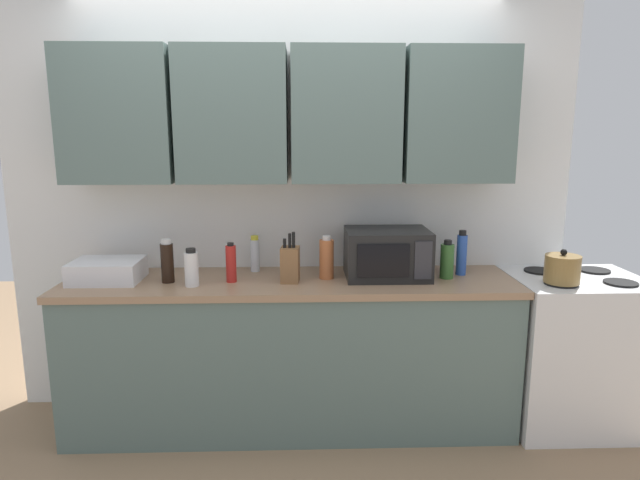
% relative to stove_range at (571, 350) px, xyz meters
% --- Properties ---
extents(wall_back_with_cabinets, '(3.46, 0.38, 2.60)m').
position_rel_stove_range_xyz_m(wall_back_with_cabinets, '(-1.68, 0.25, 1.13)').
color(wall_back_with_cabinets, white).
rests_on(wall_back_with_cabinets, ground_plane).
extents(counter_run, '(2.59, 0.63, 0.90)m').
position_rel_stove_range_xyz_m(counter_run, '(-1.68, 0.02, -0.00)').
color(counter_run, slate).
rests_on(counter_run, ground_plane).
extents(stove_range, '(0.76, 0.64, 0.91)m').
position_rel_stove_range_xyz_m(stove_range, '(0.00, 0.00, 0.00)').
color(stove_range, silver).
rests_on(stove_range, ground_plane).
extents(kettle, '(0.19, 0.19, 0.19)m').
position_rel_stove_range_xyz_m(kettle, '(-0.17, -0.14, 0.54)').
color(kettle, olive).
rests_on(kettle, stove_range).
extents(microwave, '(0.48, 0.37, 0.28)m').
position_rel_stove_range_xyz_m(microwave, '(-1.12, 0.06, 0.59)').
color(microwave, black).
rests_on(microwave, counter_run).
extents(dish_rack, '(0.38, 0.30, 0.12)m').
position_rel_stove_range_xyz_m(dish_rack, '(-2.72, 0.02, 0.51)').
color(dish_rack, silver).
rests_on(dish_rack, counter_run).
extents(knife_block, '(0.11, 0.13, 0.29)m').
position_rel_stove_range_xyz_m(knife_block, '(-1.69, -0.03, 0.55)').
color(knife_block, brown).
rests_on(knife_block, counter_run).
extents(bottle_blue_cleaner, '(0.06, 0.06, 0.27)m').
position_rel_stove_range_xyz_m(bottle_blue_cleaner, '(-0.67, 0.09, 0.58)').
color(bottle_blue_cleaner, '#2D56B7').
rests_on(bottle_blue_cleaner, counter_run).
extents(bottle_white_jar, '(0.08, 0.08, 0.21)m').
position_rel_stove_range_xyz_m(bottle_white_jar, '(-2.22, -0.10, 0.55)').
color(bottle_white_jar, white).
rests_on(bottle_white_jar, counter_run).
extents(bottle_soy_dark, '(0.07, 0.07, 0.25)m').
position_rel_stove_range_xyz_m(bottle_soy_dark, '(-2.37, -0.02, 0.57)').
color(bottle_soy_dark, black).
rests_on(bottle_soy_dark, counter_run).
extents(bottle_green_oil, '(0.08, 0.08, 0.22)m').
position_rel_stove_range_xyz_m(bottle_green_oil, '(-0.77, 0.02, 0.55)').
color(bottle_green_oil, '#386B2D').
rests_on(bottle_green_oil, counter_run).
extents(bottle_clear_tall, '(0.06, 0.06, 0.22)m').
position_rel_stove_range_xyz_m(bottle_clear_tall, '(-1.90, 0.21, 0.55)').
color(bottle_clear_tall, silver).
rests_on(bottle_clear_tall, counter_run).
extents(bottle_red_sauce, '(0.06, 0.06, 0.23)m').
position_rel_stove_range_xyz_m(bottle_red_sauce, '(-2.01, -0.02, 0.56)').
color(bottle_red_sauce, red).
rests_on(bottle_red_sauce, counter_run).
extents(bottle_spice_jar, '(0.08, 0.08, 0.25)m').
position_rel_stove_range_xyz_m(bottle_spice_jar, '(-1.47, 0.04, 0.57)').
color(bottle_spice_jar, '#BC6638').
rests_on(bottle_spice_jar, counter_run).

